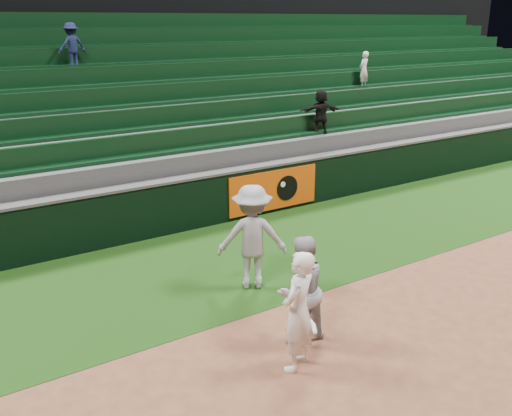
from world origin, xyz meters
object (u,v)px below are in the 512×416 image
(first_base, at_px, (306,330))
(baserunner, at_px, (301,290))
(first_baseman, at_px, (298,311))
(base_coach, at_px, (252,237))

(first_base, height_order, baserunner, baserunner)
(first_baseman, height_order, base_coach, base_coach)
(first_base, bearing_deg, baserunner, -152.84)
(first_baseman, xyz_separation_m, base_coach, (0.88, 2.48, 0.09))
(first_base, xyz_separation_m, baserunner, (-0.20, -0.10, 0.80))
(baserunner, bearing_deg, base_coach, -104.36)
(first_baseman, bearing_deg, base_coach, -134.26)
(first_base, distance_m, base_coach, 2.07)
(first_baseman, relative_size, base_coach, 0.91)
(baserunner, bearing_deg, first_baseman, 46.80)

